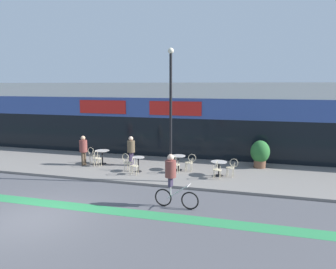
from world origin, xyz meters
name	(u,v)px	position (x,y,z in m)	size (l,w,h in m)	color
ground_plane	(32,219)	(0.00, 0.00, 0.00)	(120.00, 120.00, 0.00)	#4C4C51
sidewalk_slab	(120,166)	(0.00, 7.25, 0.06)	(40.00, 5.50, 0.12)	slate
storefront_facade	(148,118)	(0.00, 11.96, 2.31)	(40.00, 4.06, 4.64)	silver
bike_lane_stripe	(57,204)	(0.00, 1.39, 0.00)	(36.00, 0.70, 0.01)	#2D844C
bistro_table_0	(102,154)	(-1.10, 7.28, 0.67)	(0.80, 0.80, 0.77)	black
bistro_table_1	(138,161)	(1.44, 6.29, 0.66)	(0.62, 0.62, 0.76)	black
bistro_table_2	(178,160)	(3.33, 7.14, 0.67)	(0.72, 0.72, 0.77)	black
bistro_table_3	(219,165)	(5.47, 6.67, 0.63)	(0.79, 0.79, 0.71)	black
cafe_chair_0_near	(97,157)	(-1.10, 6.66, 0.64)	(0.42, 0.58, 0.90)	beige
cafe_chair_0_side	(92,154)	(-1.73, 7.29, 0.64)	(0.60, 0.45, 0.90)	beige
cafe_chair_1_near	(134,165)	(1.45, 5.66, 0.64)	(0.43, 0.59, 0.90)	beige
cafe_chair_1_side	(127,161)	(0.81, 6.30, 0.64)	(0.60, 0.45, 0.90)	beige
cafe_chair_2_near	(175,163)	(3.32, 6.51, 0.64)	(0.43, 0.59, 0.90)	beige
cafe_chair_2_side	(190,161)	(3.95, 7.13, 0.64)	(0.58, 0.41, 0.90)	beige
cafe_chair_3_near	(217,168)	(5.47, 6.04, 0.64)	(0.43, 0.59, 0.90)	beige
cafe_chair_3_side	(232,166)	(6.10, 6.66, 0.64)	(0.60, 0.45, 0.90)	beige
planter_pot	(260,153)	(7.38, 8.88, 0.90)	(1.01, 1.01, 1.47)	brown
lamp_post	(171,107)	(3.48, 5.09, 3.52)	(0.26, 0.26, 5.98)	black
cyclist_0	(172,177)	(4.30, 2.34, 1.15)	(1.71, 0.50, 2.01)	black
pedestrian_near_end	(83,148)	(-1.95, 6.73, 1.10)	(0.51, 0.51, 1.64)	#4C3D2D
pedestrian_far_end	(131,148)	(0.59, 7.41, 1.08)	(0.52, 0.52, 1.62)	#382D47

